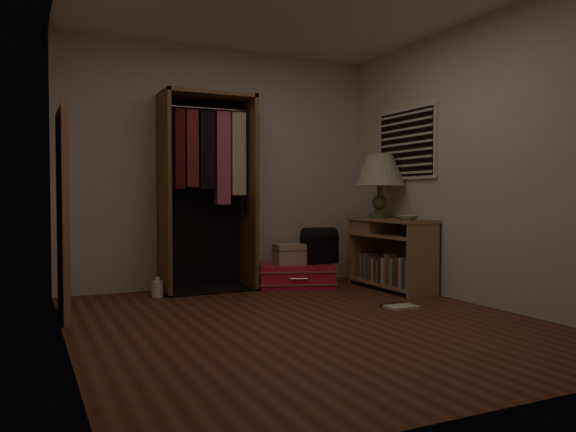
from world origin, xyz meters
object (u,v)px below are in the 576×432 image
object	(u,v)px
floor_mirror	(63,213)
black_bag	(319,245)
white_jug	(157,288)
table_lamp	(380,172)
open_wardrobe	(211,175)
console_bookshelf	(389,252)
pink_suitcase	(296,275)
train_case	(289,254)

from	to	relation	value
floor_mirror	black_bag	bearing A→B (deg)	11.40
floor_mirror	white_jug	xyz separation A→B (m)	(0.89, 0.60, -0.77)
table_lamp	white_jug	bearing A→B (deg)	170.74
open_wardrobe	white_jug	world-z (taller)	open_wardrobe
console_bookshelf	open_wardrobe	world-z (taller)	open_wardrobe
floor_mirror	black_bag	distance (m)	2.75
open_wardrobe	white_jug	size ratio (longest dim) A/B	10.40
pink_suitcase	train_case	world-z (taller)	train_case
black_bag	white_jug	distance (m)	1.81
open_wardrobe	pink_suitcase	xyz separation A→B (m)	(0.91, -0.17, -1.08)
open_wardrobe	table_lamp	xyz separation A→B (m)	(1.74, -0.56, 0.05)
console_bookshelf	table_lamp	size ratio (longest dim) A/B	1.61
open_wardrobe	white_jug	xyz separation A→B (m)	(-0.61, -0.17, -1.12)
train_case	black_bag	size ratio (longest dim) A/B	0.84
floor_mirror	train_case	world-z (taller)	floor_mirror
console_bookshelf	white_jug	bearing A→B (deg)	166.39
floor_mirror	open_wardrobe	bearing A→B (deg)	27.24
table_lamp	white_jug	world-z (taller)	table_lamp
train_case	white_jug	distance (m)	1.46
open_wardrobe	black_bag	size ratio (longest dim) A/B	5.16
pink_suitcase	table_lamp	size ratio (longest dim) A/B	1.39
black_bag	table_lamp	distance (m)	1.04
console_bookshelf	open_wardrobe	xyz separation A→B (m)	(-1.74, 0.74, 0.81)
open_wardrobe	black_bag	bearing A→B (deg)	-11.44
pink_suitcase	white_jug	bearing A→B (deg)	-160.61
floor_mirror	black_bag	size ratio (longest dim) A/B	4.28
train_case	open_wardrobe	bearing A→B (deg)	169.98
pink_suitcase	table_lamp	xyz separation A→B (m)	(0.84, -0.38, 1.13)
floor_mirror	black_bag	world-z (taller)	floor_mirror
black_bag	white_jug	size ratio (longest dim) A/B	2.01
console_bookshelf	white_jug	size ratio (longest dim) A/B	5.68
white_jug	pink_suitcase	bearing A→B (deg)	-0.01
white_jug	console_bookshelf	bearing A→B (deg)	-13.61
console_bookshelf	white_jug	distance (m)	2.44
pink_suitcase	white_jug	size ratio (longest dim) A/B	4.91
white_jug	floor_mirror	bearing A→B (deg)	-146.05
pink_suitcase	train_case	bearing A→B (deg)	-155.66
floor_mirror	train_case	xyz separation A→B (m)	(2.32, 0.59, -0.49)
black_bag	pink_suitcase	bearing A→B (deg)	166.73
open_wardrobe	table_lamp	distance (m)	1.83
console_bookshelf	table_lamp	world-z (taller)	table_lamp
black_bag	table_lamp	size ratio (longest dim) A/B	0.57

